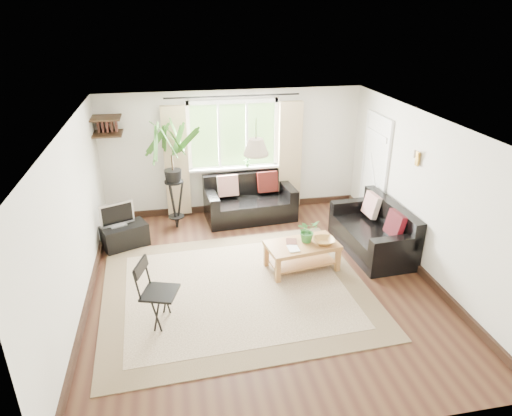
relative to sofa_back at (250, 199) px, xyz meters
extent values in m
plane|color=black|center=(-0.24, -2.27, -0.40)|extent=(5.50, 5.50, 0.00)
plane|color=white|center=(-0.24, -2.27, 2.00)|extent=(5.50, 5.50, 0.00)
cube|color=beige|center=(-0.24, 0.48, 0.80)|extent=(5.00, 0.02, 2.40)
cube|color=beige|center=(-0.24, -5.02, 0.80)|extent=(5.00, 0.02, 2.40)
cube|color=beige|center=(-2.74, -2.27, 0.80)|extent=(0.02, 5.50, 2.40)
cube|color=beige|center=(2.26, -2.27, 0.80)|extent=(0.02, 5.50, 2.40)
cube|color=beige|center=(-0.64, -2.39, -0.39)|extent=(3.94, 3.42, 0.02)
cube|color=silver|center=(2.23, -0.57, 0.60)|extent=(0.06, 0.96, 2.06)
imported|color=#2E6F2C|center=(0.55, -1.94, 0.23)|extent=(0.41, 0.39, 0.36)
imported|color=#A07337|center=(0.79, -2.06, 0.09)|extent=(0.35, 0.35, 0.08)
imported|color=white|center=(0.20, -2.14, 0.06)|extent=(0.16, 0.22, 0.02)
imported|color=#502A20|center=(0.22, -1.92, 0.06)|extent=(0.21, 0.25, 0.02)
cube|color=black|center=(-2.31, -0.72, -0.20)|extent=(0.85, 0.68, 0.40)
imported|color=#2D6023|center=(0.01, 0.36, 0.67)|extent=(0.14, 0.10, 0.27)
camera|label=1|loc=(-1.41, -7.96, 3.42)|focal=32.00mm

